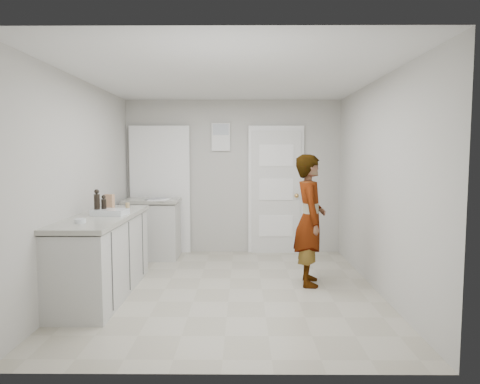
{
  "coord_description": "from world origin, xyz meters",
  "views": [
    {
      "loc": [
        0.16,
        -5.02,
        1.62
      ],
      "look_at": [
        0.12,
        0.4,
        1.14
      ],
      "focal_mm": 32.0,
      "sensor_mm": 36.0,
      "label": 1
    }
  ],
  "objects_px": {
    "cake_mix_box": "(110,202)",
    "egg_bowl": "(80,221)",
    "oil_cruet_a": "(104,205)",
    "person": "(310,220)",
    "baking_dish": "(110,212)",
    "spice_jar": "(128,206)",
    "oil_cruet_b": "(97,203)"
  },
  "relations": [
    {
      "from": "spice_jar",
      "to": "oil_cruet_b",
      "type": "bearing_deg",
      "value": -108.84
    },
    {
      "from": "person",
      "to": "oil_cruet_a",
      "type": "distance_m",
      "value": 2.47
    },
    {
      "from": "spice_jar",
      "to": "oil_cruet_b",
      "type": "distance_m",
      "value": 0.61
    },
    {
      "from": "oil_cruet_b",
      "to": "baking_dish",
      "type": "relative_size",
      "value": 0.74
    },
    {
      "from": "spice_jar",
      "to": "oil_cruet_a",
      "type": "distance_m",
      "value": 0.55
    },
    {
      "from": "person",
      "to": "spice_jar",
      "type": "xyz_separation_m",
      "value": [
        -2.31,
        0.17,
        0.16
      ]
    },
    {
      "from": "person",
      "to": "egg_bowl",
      "type": "xyz_separation_m",
      "value": [
        -2.48,
        -0.98,
        0.14
      ]
    },
    {
      "from": "oil_cruet_b",
      "to": "person",
      "type": "bearing_deg",
      "value": 9.02
    },
    {
      "from": "spice_jar",
      "to": "baking_dish",
      "type": "relative_size",
      "value": 0.19
    },
    {
      "from": "cake_mix_box",
      "to": "egg_bowl",
      "type": "xyz_separation_m",
      "value": [
        0.03,
        -1.06,
        -0.07
      ]
    },
    {
      "from": "cake_mix_box",
      "to": "egg_bowl",
      "type": "height_order",
      "value": "cake_mix_box"
    },
    {
      "from": "oil_cruet_b",
      "to": "egg_bowl",
      "type": "relative_size",
      "value": 2.58
    },
    {
      "from": "person",
      "to": "egg_bowl",
      "type": "relative_size",
      "value": 14.04
    },
    {
      "from": "person",
      "to": "cake_mix_box",
      "type": "bearing_deg",
      "value": 91.2
    },
    {
      "from": "oil_cruet_a",
      "to": "baking_dish",
      "type": "bearing_deg",
      "value": -24.4
    },
    {
      "from": "person",
      "to": "baking_dish",
      "type": "xyz_separation_m",
      "value": [
        -2.35,
        -0.39,
        0.15
      ]
    },
    {
      "from": "spice_jar",
      "to": "baking_dish",
      "type": "height_order",
      "value": "spice_jar"
    },
    {
      "from": "cake_mix_box",
      "to": "egg_bowl",
      "type": "bearing_deg",
      "value": -67.77
    },
    {
      "from": "person",
      "to": "spice_jar",
      "type": "bearing_deg",
      "value": 88.89
    },
    {
      "from": "person",
      "to": "baking_dish",
      "type": "height_order",
      "value": "person"
    },
    {
      "from": "oil_cruet_a",
      "to": "egg_bowl",
      "type": "height_order",
      "value": "oil_cruet_a"
    },
    {
      "from": "cake_mix_box",
      "to": "oil_cruet_b",
      "type": "xyz_separation_m",
      "value": [
        0.01,
        -0.48,
        0.05
      ]
    },
    {
      "from": "oil_cruet_a",
      "to": "spice_jar",
      "type": "bearing_deg",
      "value": 76.29
    },
    {
      "from": "cake_mix_box",
      "to": "baking_dish",
      "type": "distance_m",
      "value": 0.51
    },
    {
      "from": "person",
      "to": "cake_mix_box",
      "type": "relative_size",
      "value": 8.41
    },
    {
      "from": "baking_dish",
      "to": "spice_jar",
      "type": "bearing_deg",
      "value": 85.11
    },
    {
      "from": "oil_cruet_b",
      "to": "cake_mix_box",
      "type": "bearing_deg",
      "value": 90.84
    },
    {
      "from": "oil_cruet_a",
      "to": "egg_bowl",
      "type": "distance_m",
      "value": 0.63
    },
    {
      "from": "oil_cruet_a",
      "to": "egg_bowl",
      "type": "bearing_deg",
      "value": -93.77
    },
    {
      "from": "egg_bowl",
      "to": "spice_jar",
      "type": "bearing_deg",
      "value": 81.59
    },
    {
      "from": "oil_cruet_b",
      "to": "baking_dish",
      "type": "distance_m",
      "value": 0.18
    },
    {
      "from": "person",
      "to": "egg_bowl",
      "type": "bearing_deg",
      "value": 114.71
    }
  ]
}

